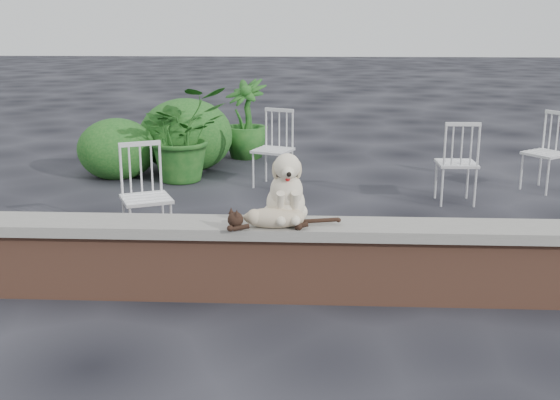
{
  "coord_description": "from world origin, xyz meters",
  "views": [
    {
      "loc": [
        -0.65,
        -4.79,
        2.06
      ],
      "look_at": [
        -0.9,
        0.2,
        0.7
      ],
      "focal_mm": 43.95,
      "sensor_mm": 36.0,
      "label": 1
    }
  ],
  "objects_px": {
    "potted_plant_b": "(246,119)",
    "cat": "(274,217)",
    "dog": "(286,186)",
    "chair_d": "(546,152)",
    "potted_plant_a": "(182,133)",
    "chair_c": "(457,162)",
    "chair_a": "(146,197)",
    "chair_b": "(273,149)"
  },
  "relations": [
    {
      "from": "potted_plant_a",
      "to": "potted_plant_b",
      "type": "height_order",
      "value": "potted_plant_a"
    },
    {
      "from": "cat",
      "to": "chair_a",
      "type": "distance_m",
      "value": 1.73
    },
    {
      "from": "cat",
      "to": "chair_d",
      "type": "xyz_separation_m",
      "value": [
        3.05,
        3.49,
        -0.19
      ]
    },
    {
      "from": "cat",
      "to": "potted_plant_a",
      "type": "distance_m",
      "value": 4.04
    },
    {
      "from": "cat",
      "to": "chair_a",
      "type": "xyz_separation_m",
      "value": [
        -1.22,
        1.21,
        -0.19
      ]
    },
    {
      "from": "chair_a",
      "to": "chair_c",
      "type": "height_order",
      "value": "same"
    },
    {
      "from": "cat",
      "to": "chair_c",
      "type": "xyz_separation_m",
      "value": [
        1.87,
        2.88,
        -0.19
      ]
    },
    {
      "from": "chair_c",
      "to": "chair_d",
      "type": "xyz_separation_m",
      "value": [
        1.17,
        0.61,
        0.0
      ]
    },
    {
      "from": "chair_a",
      "to": "chair_b",
      "type": "height_order",
      "value": "same"
    },
    {
      "from": "dog",
      "to": "chair_a",
      "type": "xyz_separation_m",
      "value": [
        -1.3,
        1.06,
        -0.38
      ]
    },
    {
      "from": "dog",
      "to": "cat",
      "type": "bearing_deg",
      "value": -125.37
    },
    {
      "from": "cat",
      "to": "chair_a",
      "type": "height_order",
      "value": "chair_a"
    },
    {
      "from": "chair_a",
      "to": "chair_d",
      "type": "distance_m",
      "value": 4.84
    },
    {
      "from": "chair_a",
      "to": "potted_plant_a",
      "type": "xyz_separation_m",
      "value": [
        -0.15,
        2.59,
        0.13
      ]
    },
    {
      "from": "chair_c",
      "to": "potted_plant_a",
      "type": "height_order",
      "value": "potted_plant_a"
    },
    {
      "from": "dog",
      "to": "chair_d",
      "type": "xyz_separation_m",
      "value": [
        2.97,
        3.34,
        -0.38
      ]
    },
    {
      "from": "cat",
      "to": "potted_plant_a",
      "type": "height_order",
      "value": "potted_plant_a"
    },
    {
      "from": "chair_c",
      "to": "chair_a",
      "type": "bearing_deg",
      "value": 27.23
    },
    {
      "from": "chair_a",
      "to": "potted_plant_b",
      "type": "relative_size",
      "value": 0.82
    },
    {
      "from": "chair_a",
      "to": "chair_c",
      "type": "relative_size",
      "value": 1.0
    },
    {
      "from": "cat",
      "to": "chair_c",
      "type": "distance_m",
      "value": 3.44
    },
    {
      "from": "potted_plant_a",
      "to": "chair_b",
      "type": "bearing_deg",
      "value": -13.04
    },
    {
      "from": "dog",
      "to": "potted_plant_a",
      "type": "height_order",
      "value": "potted_plant_a"
    },
    {
      "from": "chair_d",
      "to": "potted_plant_b",
      "type": "height_order",
      "value": "potted_plant_b"
    },
    {
      "from": "cat",
      "to": "potted_plant_b",
      "type": "distance_m",
      "value": 5.32
    },
    {
      "from": "chair_c",
      "to": "potted_plant_b",
      "type": "height_order",
      "value": "potted_plant_b"
    },
    {
      "from": "chair_c",
      "to": "chair_b",
      "type": "distance_m",
      "value": 2.19
    },
    {
      "from": "cat",
      "to": "chair_c",
      "type": "relative_size",
      "value": 1.03
    },
    {
      "from": "dog",
      "to": "potted_plant_a",
      "type": "relative_size",
      "value": 0.45
    },
    {
      "from": "dog",
      "to": "cat",
      "type": "distance_m",
      "value": 0.25
    },
    {
      "from": "potted_plant_b",
      "to": "cat",
      "type": "bearing_deg",
      "value": -82.23
    },
    {
      "from": "chair_c",
      "to": "potted_plant_b",
      "type": "relative_size",
      "value": 0.82
    },
    {
      "from": "potted_plant_a",
      "to": "potted_plant_b",
      "type": "distance_m",
      "value": 1.61
    },
    {
      "from": "dog",
      "to": "chair_d",
      "type": "distance_m",
      "value": 4.48
    },
    {
      "from": "dog",
      "to": "chair_d",
      "type": "bearing_deg",
      "value": 41.11
    },
    {
      "from": "chair_a",
      "to": "chair_c",
      "type": "bearing_deg",
      "value": 3.83
    },
    {
      "from": "chair_c",
      "to": "cat",
      "type": "bearing_deg",
      "value": 55.9
    },
    {
      "from": "potted_plant_a",
      "to": "chair_c",
      "type": "bearing_deg",
      "value": -15.84
    },
    {
      "from": "chair_d",
      "to": "chair_b",
      "type": "bearing_deg",
      "value": -127.64
    },
    {
      "from": "chair_b",
      "to": "potted_plant_a",
      "type": "bearing_deg",
      "value": -171.45
    },
    {
      "from": "chair_c",
      "to": "potted_plant_a",
      "type": "xyz_separation_m",
      "value": [
        -3.25,
        0.92,
        0.13
      ]
    },
    {
      "from": "potted_plant_a",
      "to": "dog",
      "type": "bearing_deg",
      "value": -68.26
    }
  ]
}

